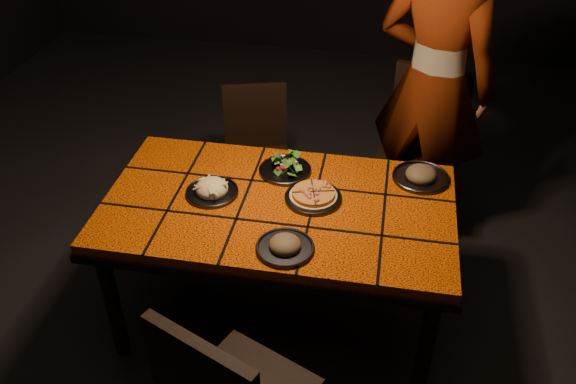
% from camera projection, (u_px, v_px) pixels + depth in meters
% --- Properties ---
extents(room_shell, '(6.04, 7.04, 3.08)m').
position_uv_depth(room_shell, '(276.00, 48.00, 2.34)').
color(room_shell, black).
rests_on(room_shell, ground).
extents(dining_table, '(1.62, 0.92, 0.75)m').
position_uv_depth(dining_table, '(278.00, 216.00, 2.83)').
color(dining_table, '#D75106').
rests_on(dining_table, ground).
extents(chair_far_left, '(0.47, 0.47, 0.84)m').
position_uv_depth(chair_far_left, '(257.00, 146.00, 3.69)').
color(chair_far_left, black).
rests_on(chair_far_left, ground).
extents(chair_far_right, '(0.54, 0.54, 0.98)m').
position_uv_depth(chair_far_right, '(421.00, 141.00, 3.58)').
color(chair_far_right, black).
rests_on(chair_far_right, ground).
extents(diner, '(0.81, 0.69, 1.89)m').
position_uv_depth(diner, '(433.00, 85.00, 3.32)').
color(diner, brown).
rests_on(diner, ground).
extents(plate_pizza, '(0.27, 0.27, 0.04)m').
position_uv_depth(plate_pizza, '(313.00, 196.00, 2.80)').
color(plate_pizza, '#39393E').
rests_on(plate_pizza, dining_table).
extents(plate_pasta, '(0.25, 0.25, 0.08)m').
position_uv_depth(plate_pasta, '(212.00, 190.00, 2.83)').
color(plate_pasta, '#39393E').
rests_on(plate_pasta, dining_table).
extents(plate_salad, '(0.26, 0.26, 0.07)m').
position_uv_depth(plate_salad, '(285.00, 167.00, 2.98)').
color(plate_salad, '#39393E').
rests_on(plate_salad, dining_table).
extents(plate_mushroom_a, '(0.25, 0.25, 0.08)m').
position_uv_depth(plate_mushroom_a, '(285.00, 245.00, 2.52)').
color(plate_mushroom_a, '#39393E').
rests_on(plate_mushroom_a, dining_table).
extents(plate_mushroom_b, '(0.27, 0.27, 0.09)m').
position_uv_depth(plate_mushroom_b, '(421.00, 175.00, 2.93)').
color(plate_mushroom_b, '#39393E').
rests_on(plate_mushroom_b, dining_table).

